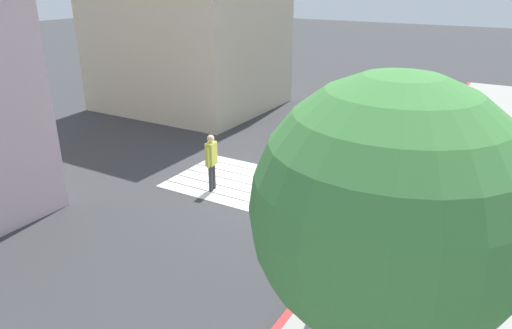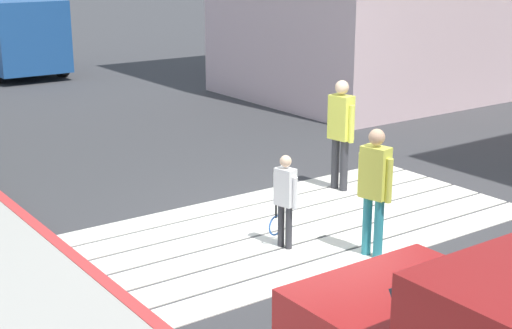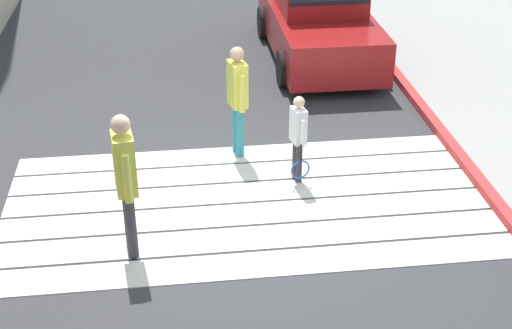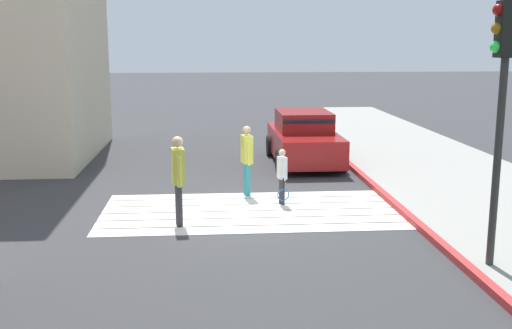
{
  "view_description": "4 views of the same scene",
  "coord_description": "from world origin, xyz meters",
  "px_view_note": "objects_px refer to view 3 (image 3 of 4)",
  "views": [
    {
      "loc": [
        -6.45,
        11.73,
        6.19
      ],
      "look_at": [
        -0.18,
        1.06,
        1.24
      ],
      "focal_mm": 32.87,
      "sensor_mm": 36.0,
      "label": 1
    },
    {
      "loc": [
        -6.47,
        -7.89,
        3.82
      ],
      "look_at": [
        -0.39,
        0.63,
        0.81
      ],
      "focal_mm": 53.05,
      "sensor_mm": 36.0,
      "label": 2
    },
    {
      "loc": [
        0.91,
        8.25,
        5.18
      ],
      "look_at": [
        -0.01,
        0.86,
        1.06
      ],
      "focal_mm": 51.4,
      "sensor_mm": 36.0,
      "label": 3
    },
    {
      "loc": [
        0.89,
        13.06,
        3.65
      ],
      "look_at": [
        -0.13,
        0.05,
        1.05
      ],
      "focal_mm": 43.66,
      "sensor_mm": 36.0,
      "label": 4
    }
  ],
  "objects_px": {
    "car_parked_near_curb": "(318,21)",
    "pedestrian_child_with_racket": "(298,135)",
    "pedestrian_adult_trailing": "(237,94)",
    "pedestrian_adult_lead": "(126,176)"
  },
  "relations": [
    {
      "from": "car_parked_near_curb",
      "to": "pedestrian_child_with_racket",
      "type": "relative_size",
      "value": 3.39
    },
    {
      "from": "pedestrian_adult_trailing",
      "to": "car_parked_near_curb",
      "type": "bearing_deg",
      "value": -116.93
    },
    {
      "from": "pedestrian_adult_lead",
      "to": "pedestrian_adult_trailing",
      "type": "height_order",
      "value": "pedestrian_adult_lead"
    },
    {
      "from": "car_parked_near_curb",
      "to": "pedestrian_adult_trailing",
      "type": "distance_m",
      "value": 4.36
    },
    {
      "from": "pedestrian_adult_lead",
      "to": "pedestrian_adult_trailing",
      "type": "distance_m",
      "value": 2.79
    },
    {
      "from": "pedestrian_child_with_racket",
      "to": "pedestrian_adult_trailing",
      "type": "bearing_deg",
      "value": -50.1
    },
    {
      "from": "car_parked_near_curb",
      "to": "pedestrian_adult_lead",
      "type": "distance_m",
      "value": 7.14
    },
    {
      "from": "pedestrian_adult_trailing",
      "to": "pedestrian_child_with_racket",
      "type": "xyz_separation_m",
      "value": [
        -0.74,
        0.88,
        -0.27
      ]
    },
    {
      "from": "pedestrian_adult_lead",
      "to": "pedestrian_child_with_racket",
      "type": "height_order",
      "value": "pedestrian_adult_lead"
    },
    {
      "from": "car_parked_near_curb",
      "to": "pedestrian_child_with_racket",
      "type": "bearing_deg",
      "value": 75.48
    }
  ]
}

